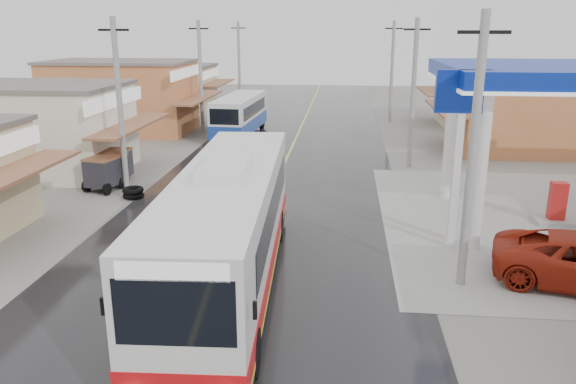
# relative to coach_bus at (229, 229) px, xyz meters

# --- Properties ---
(ground) EXTENTS (120.00, 120.00, 0.00)m
(ground) POSITION_rel_coach_bus_xyz_m (-0.08, 0.93, -1.89)
(ground) COLOR slate
(ground) RESTS_ON ground
(road) EXTENTS (12.00, 90.00, 0.02)m
(road) POSITION_rel_coach_bus_xyz_m (-0.08, 15.93, -1.88)
(road) COLOR black
(road) RESTS_ON ground
(centre_line) EXTENTS (0.15, 90.00, 0.01)m
(centre_line) POSITION_rel_coach_bus_xyz_m (-0.08, 15.93, -1.86)
(centre_line) COLOR #D8CC4C
(centre_line) RESTS_ON road
(shopfronts_left) EXTENTS (11.00, 44.00, 5.20)m
(shopfronts_left) POSITION_rel_coach_bus_xyz_m (-13.08, 18.93, -1.89)
(shopfronts_left) COLOR tan
(shopfronts_left) RESTS_ON ground
(utility_poles_left) EXTENTS (1.60, 50.00, 8.00)m
(utility_poles_left) POSITION_rel_coach_bus_xyz_m (-7.08, 16.93, -1.89)
(utility_poles_left) COLOR gray
(utility_poles_left) RESTS_ON ground
(utility_poles_right) EXTENTS (1.60, 36.00, 8.00)m
(utility_poles_right) POSITION_rel_coach_bus_xyz_m (6.92, 15.93, -1.89)
(utility_poles_right) COLOR gray
(utility_poles_right) RESTS_ON ground
(coach_bus) EXTENTS (3.34, 12.64, 3.91)m
(coach_bus) POSITION_rel_coach_bus_xyz_m (0.00, 0.00, 0.00)
(coach_bus) COLOR silver
(coach_bus) RESTS_ON road
(second_bus) EXTENTS (2.74, 8.53, 2.79)m
(second_bus) POSITION_rel_coach_bus_xyz_m (-4.19, 24.29, -0.38)
(second_bus) COLOR silver
(second_bus) RESTS_ON road
(cyclist) EXTENTS (0.71, 1.74, 1.83)m
(cyclist) POSITION_rel_coach_bus_xyz_m (-3.05, 4.31, -1.28)
(cyclist) COLOR black
(cyclist) RESTS_ON ground
(tricycle_near) EXTENTS (1.78, 2.36, 1.64)m
(tricycle_near) POSITION_rel_coach_bus_xyz_m (-8.02, 9.85, -0.95)
(tricycle_near) COLOR #26262D
(tricycle_near) RESTS_ON ground
(tricycle_far) EXTENTS (1.52, 2.17, 1.66)m
(tricycle_far) POSITION_rel_coach_bus_xyz_m (-8.04, 10.89, -0.94)
(tricycle_far) COLOR #26262D
(tricycle_far) RESTS_ON ground
(tyre_stack) EXTENTS (0.97, 0.97, 0.50)m
(tyre_stack) POSITION_rel_coach_bus_xyz_m (-6.26, 8.62, -1.64)
(tyre_stack) COLOR black
(tyre_stack) RESTS_ON ground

